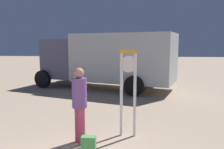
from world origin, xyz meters
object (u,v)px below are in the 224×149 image
at_px(standing_clock, 128,84).
at_px(box_truck_near, 109,58).
at_px(backpack, 89,148).
at_px(person_near_clock, 80,102).

bearing_deg(standing_clock, box_truck_near, 100.92).
bearing_deg(backpack, box_truck_near, 93.53).
height_order(backpack, box_truck_near, box_truck_near).
distance_m(standing_clock, box_truck_near, 6.29).
distance_m(standing_clock, person_near_clock, 1.25).
bearing_deg(backpack, person_near_clock, 116.41).
xyz_separation_m(standing_clock, box_truck_near, (-1.19, 6.17, 0.26)).
distance_m(backpack, box_truck_near, 7.55).
height_order(standing_clock, backpack, standing_clock).
bearing_deg(person_near_clock, box_truck_near, 91.00).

